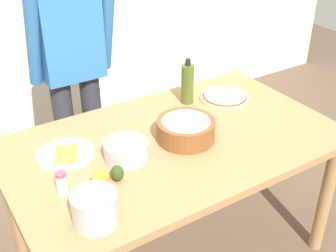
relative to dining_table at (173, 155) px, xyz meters
name	(u,v)px	position (x,y,z in m)	size (l,w,h in m)	color
ground	(173,252)	(0.00, 0.00, -0.67)	(8.00, 8.00, 0.00)	brown
dining_table	(173,155)	(0.00, 0.00, 0.00)	(1.60, 0.96, 0.76)	#A37A4C
person_cook	(72,62)	(-0.20, 0.76, 0.27)	(0.49, 0.25, 1.62)	#2D2D38
pizza_raw_on_board	(225,97)	(0.48, 0.21, 0.10)	(0.28, 0.28, 0.02)	beige
plate_with_slice	(66,154)	(-0.49, 0.15, 0.10)	(0.26, 0.26, 0.02)	white
popcorn_bowl	(186,128)	(0.05, -0.03, 0.15)	(0.28, 0.28, 0.11)	brown
mixing_bowl_steel	(126,150)	(-0.26, -0.02, 0.13)	(0.20, 0.20, 0.08)	#B7B7BC
olive_oil_bottle	(187,84)	(0.28, 0.29, 0.20)	(0.07, 0.07, 0.26)	#47561E
steel_pot	(95,208)	(-0.55, -0.32, 0.16)	(0.17, 0.17, 0.13)	#B7B7BC
cup_orange	(101,184)	(-0.46, -0.18, 0.13)	(0.07, 0.07, 0.09)	orange
salt_shaker	(62,183)	(-0.60, -0.10, 0.14)	(0.04, 0.04, 0.11)	white
avocado	(117,173)	(-0.37, -0.14, 0.13)	(0.06, 0.06, 0.07)	#2D4219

